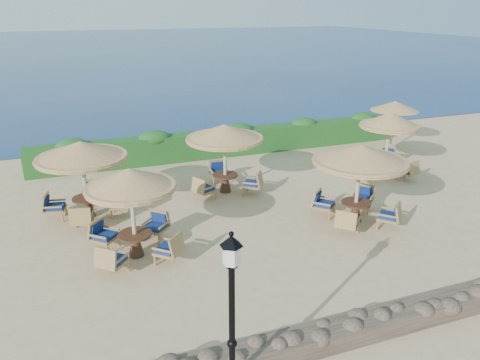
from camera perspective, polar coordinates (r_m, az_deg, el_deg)
ground at (r=16.29m, az=6.99°, el=-4.04°), size 120.00×120.00×0.00m
sea at (r=83.63m, az=-16.21°, el=15.21°), size 160.00×160.00×0.00m
hedge at (r=22.30m, az=-1.40°, el=4.60°), size 18.00×0.90×1.20m
stone_wall at (r=11.78m, az=21.35°, el=-14.69°), size 15.00×0.65×0.44m
lamp_post at (r=8.43m, az=-0.98°, el=-17.46°), size 0.44×0.44×3.31m
extra_parasol at (r=23.95m, az=18.37°, el=8.55°), size 2.30×2.30×2.41m
cafe_set_0 at (r=13.15m, az=-13.07°, el=-2.38°), size 2.54×2.54×2.65m
cafe_set_1 at (r=15.32m, az=14.36°, el=1.43°), size 3.06×3.06×2.65m
cafe_set_2 at (r=16.05m, az=-18.64°, el=1.77°), size 2.97×2.97×2.65m
cafe_set_3 at (r=17.36m, az=-1.87°, el=4.50°), size 2.91×2.91×2.65m
cafe_set_4 at (r=20.24m, az=17.67°, el=5.53°), size 2.67×2.72×2.65m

